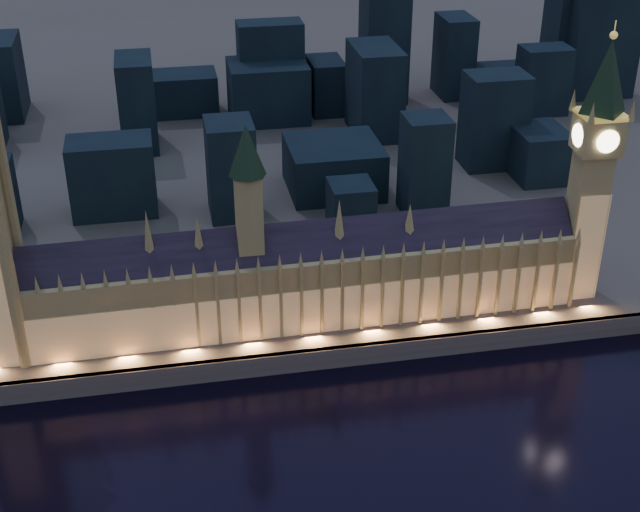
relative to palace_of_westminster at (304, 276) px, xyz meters
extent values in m
plane|color=black|center=(-0.40, -61.74, -26.37)|extent=(2000.00, 2000.00, 0.00)
cube|color=#4E3A38|center=(-0.40, 458.26, -22.37)|extent=(2000.00, 960.00, 8.00)
cube|color=#504340|center=(-0.40, -20.74, -22.37)|extent=(2000.00, 2.50, 8.00)
cube|color=#9E7C4D|center=(0.91, 0.26, -4.37)|extent=(200.30, 23.23, 28.00)
cube|color=tan|center=(0.91, -9.99, -9.37)|extent=(200.00, 0.50, 18.00)
cube|color=black|center=(0.91, 0.26, 12.63)|extent=(200.24, 19.49, 16.26)
cube|color=#9E7C4D|center=(-19.09, 0.26, 25.63)|extent=(9.00, 9.00, 32.00)
cone|color=black|center=(-19.09, 0.26, 50.63)|extent=(13.00, 13.00, 18.00)
cube|color=#9E7C4D|center=(-99.09, -10.34, -4.37)|extent=(1.20, 1.20, 28.00)
cone|color=#9E7C4D|center=(-99.09, -9.74, 12.63)|extent=(2.00, 2.00, 6.00)
cube|color=#9E7C4D|center=(-91.69, -10.34, -4.37)|extent=(1.20, 1.20, 28.00)
cone|color=#9E7C4D|center=(-91.69, -9.74, 12.63)|extent=(2.00, 2.00, 6.00)
cube|color=#9E7C4D|center=(-84.28, -10.34, -4.37)|extent=(1.20, 1.20, 28.00)
cone|color=#9E7C4D|center=(-84.28, -9.74, 12.63)|extent=(2.00, 2.00, 6.00)
cube|color=#9E7C4D|center=(-76.87, -10.34, -4.37)|extent=(1.20, 1.20, 28.00)
cone|color=#9E7C4D|center=(-76.87, -9.74, 12.63)|extent=(2.00, 2.00, 6.00)
cube|color=#9E7C4D|center=(-69.46, -10.34, -4.37)|extent=(1.20, 1.20, 28.00)
cone|color=#9E7C4D|center=(-69.46, -9.74, 12.63)|extent=(2.00, 2.00, 6.00)
cube|color=#9E7C4D|center=(-62.06, -10.34, -4.37)|extent=(1.20, 1.20, 28.00)
cone|color=#9E7C4D|center=(-62.06, -9.74, 12.63)|extent=(2.00, 2.00, 6.00)
cube|color=#9E7C4D|center=(-54.65, -10.34, -4.37)|extent=(1.20, 1.20, 28.00)
cone|color=#9E7C4D|center=(-54.65, -9.74, 12.63)|extent=(2.00, 2.00, 6.00)
cube|color=#9E7C4D|center=(-47.24, -10.34, -4.37)|extent=(1.20, 1.20, 28.00)
cone|color=#9E7C4D|center=(-47.24, -9.74, 12.63)|extent=(2.00, 2.00, 6.00)
cube|color=#9E7C4D|center=(-39.83, -10.34, -4.37)|extent=(1.20, 1.20, 28.00)
cone|color=#9E7C4D|center=(-39.83, -9.74, 12.63)|extent=(2.00, 2.00, 6.00)
cube|color=#9E7C4D|center=(-32.43, -10.34, -4.37)|extent=(1.20, 1.20, 28.00)
cone|color=#9E7C4D|center=(-32.43, -9.74, 12.63)|extent=(2.00, 2.00, 6.00)
cube|color=#9E7C4D|center=(-25.02, -10.34, -4.37)|extent=(1.20, 1.20, 28.00)
cone|color=#9E7C4D|center=(-25.02, -9.74, 12.63)|extent=(2.00, 2.00, 6.00)
cube|color=#9E7C4D|center=(-17.61, -10.34, -4.37)|extent=(1.20, 1.20, 28.00)
cone|color=#9E7C4D|center=(-17.61, -9.74, 12.63)|extent=(2.00, 2.00, 6.00)
cube|color=#9E7C4D|center=(-10.20, -10.34, -4.37)|extent=(1.20, 1.20, 28.00)
cone|color=#9E7C4D|center=(-10.20, -9.74, 12.63)|extent=(2.00, 2.00, 6.00)
cube|color=#9E7C4D|center=(-2.80, -10.34, -4.37)|extent=(1.20, 1.20, 28.00)
cone|color=#9E7C4D|center=(-2.80, -9.74, 12.63)|extent=(2.00, 2.00, 6.00)
cube|color=#9E7C4D|center=(4.61, -10.34, -4.37)|extent=(1.20, 1.20, 28.00)
cone|color=#9E7C4D|center=(4.61, -9.74, 12.63)|extent=(2.00, 2.00, 6.00)
cube|color=#9E7C4D|center=(12.02, -10.34, -4.37)|extent=(1.20, 1.20, 28.00)
cone|color=#9E7C4D|center=(12.02, -9.74, 12.63)|extent=(2.00, 2.00, 6.00)
cube|color=#9E7C4D|center=(19.43, -10.34, -4.37)|extent=(1.20, 1.20, 28.00)
cone|color=#9E7C4D|center=(19.43, -9.74, 12.63)|extent=(2.00, 2.00, 6.00)
cube|color=#9E7C4D|center=(26.83, -10.34, -4.37)|extent=(1.20, 1.20, 28.00)
cone|color=#9E7C4D|center=(26.83, -9.74, 12.63)|extent=(2.00, 2.00, 6.00)
cube|color=#9E7C4D|center=(34.24, -10.34, -4.37)|extent=(1.20, 1.20, 28.00)
cone|color=#9E7C4D|center=(34.24, -9.74, 12.63)|extent=(2.00, 2.00, 6.00)
cube|color=#9E7C4D|center=(41.65, -10.34, -4.37)|extent=(1.20, 1.20, 28.00)
cone|color=#9E7C4D|center=(41.65, -9.74, 12.63)|extent=(2.00, 2.00, 6.00)
cube|color=#9E7C4D|center=(49.06, -10.34, -4.37)|extent=(1.20, 1.20, 28.00)
cone|color=#9E7C4D|center=(49.06, -9.74, 12.63)|extent=(2.00, 2.00, 6.00)
cube|color=#9E7C4D|center=(56.46, -10.34, -4.37)|extent=(1.20, 1.20, 28.00)
cone|color=#9E7C4D|center=(56.46, -9.74, 12.63)|extent=(2.00, 2.00, 6.00)
cube|color=#9E7C4D|center=(63.87, -10.34, -4.37)|extent=(1.20, 1.20, 28.00)
cone|color=#9E7C4D|center=(63.87, -9.74, 12.63)|extent=(2.00, 2.00, 6.00)
cube|color=#9E7C4D|center=(71.28, -10.34, -4.37)|extent=(1.20, 1.20, 28.00)
cone|color=#9E7C4D|center=(71.28, -9.74, 12.63)|extent=(2.00, 2.00, 6.00)
cube|color=#9E7C4D|center=(78.69, -10.34, -4.37)|extent=(1.20, 1.20, 28.00)
cone|color=#9E7C4D|center=(78.69, -9.74, 12.63)|extent=(2.00, 2.00, 6.00)
cube|color=#9E7C4D|center=(86.09, -10.34, -4.37)|extent=(1.20, 1.20, 28.00)
cone|color=#9E7C4D|center=(86.09, -9.74, 12.63)|extent=(2.00, 2.00, 6.00)
cube|color=#9E7C4D|center=(93.50, -10.34, -4.37)|extent=(1.20, 1.20, 28.00)
cone|color=#9E7C4D|center=(93.50, -9.74, 12.63)|extent=(2.00, 2.00, 6.00)
cube|color=#9E7C4D|center=(100.91, -10.34, -4.37)|extent=(1.20, 1.20, 28.00)
cone|color=#9E7C4D|center=(100.91, -9.74, 12.63)|extent=(2.00, 2.00, 6.00)
cone|color=#9E7C4D|center=(-54.09, 0.26, 22.63)|extent=(4.40, 4.40, 18.00)
cone|color=#9E7C4D|center=(-37.09, 0.26, 20.63)|extent=(4.40, 4.40, 14.00)
cone|color=#9E7C4D|center=(12.91, 0.26, 21.63)|extent=(4.40, 4.40, 16.00)
cone|color=#9E7C4D|center=(38.91, 0.26, 19.63)|extent=(4.40, 4.40, 12.00)
cylinder|color=#9E7C4D|center=(-99.40, -10.74, 33.34)|extent=(4.40, 4.40, 103.43)
cylinder|color=#9E7C4D|center=(-99.40, 11.26, 33.34)|extent=(4.40, 4.40, 103.43)
cube|color=#9E7C4D|center=(107.60, 0.26, 11.03)|extent=(12.94, 12.94, 58.80)
cube|color=tan|center=(107.60, -5.94, 3.63)|extent=(12.00, 0.50, 44.00)
cube|color=#9E7C4D|center=(107.60, 0.26, 47.31)|extent=(15.00, 15.00, 13.75)
cube|color=#F2C64C|center=(107.60, 0.26, 54.78)|extent=(15.75, 15.75, 1.20)
cone|color=black|center=(107.60, 0.26, 68.38)|extent=(18.00, 18.00, 26.00)
sphere|color=#F2C64C|center=(107.60, 0.26, 82.88)|extent=(2.80, 2.80, 2.80)
cylinder|color=#F2C64C|center=(107.60, 0.26, 85.38)|extent=(0.40, 0.40, 5.00)
cylinder|color=#FFF2BF|center=(107.60, -7.49, 47.31)|extent=(8.40, 0.50, 8.40)
cylinder|color=#FFF2BF|center=(107.60, 8.01, 47.31)|extent=(8.40, 0.50, 8.40)
cylinder|color=#FFF2BF|center=(99.85, 0.26, 47.31)|extent=(0.50, 8.40, 8.40)
cylinder|color=#FFF2BF|center=(115.35, 0.26, 47.31)|extent=(0.50, 8.40, 8.40)
cone|color=#9E7C4D|center=(100.10, -7.24, 58.18)|extent=(2.60, 2.60, 8.00)
cone|color=#9E7C4D|center=(100.10, 7.76, 58.18)|extent=(2.60, 2.60, 8.00)
cone|color=#9E7C4D|center=(115.10, -7.24, 58.18)|extent=(2.60, 2.60, 8.00)
cone|color=#9E7C4D|center=(115.10, 7.76, 58.18)|extent=(2.60, 2.60, 8.00)
cube|color=black|center=(32.97, 68.85, -7.25)|extent=(19.03, 19.80, 22.25)
cube|color=black|center=(223.57, 222.38, 13.13)|extent=(42.59, 22.95, 63.00)
cube|color=black|center=(69.39, 80.27, 4.73)|extent=(19.65, 20.18, 46.20)
cube|color=black|center=(52.56, 225.55, -2.90)|extent=(19.44, 30.73, 30.95)
cube|color=black|center=(20.66, 231.86, 8.16)|extent=(37.76, 19.44, 53.06)
cube|color=black|center=(-57.31, 187.81, 6.11)|extent=(18.99, 34.57, 48.95)
cube|color=black|center=(-16.88, 95.26, 3.85)|extent=(21.11, 25.14, 44.44)
cube|color=black|center=(-69.93, 106.93, -0.71)|extent=(38.19, 23.57, 35.32)
cube|color=black|center=(167.61, 221.23, -8.38)|extent=(43.78, 39.06, 19.99)
cube|color=black|center=(-133.24, 254.22, 4.39)|extent=(19.72, 40.72, 45.52)
cube|color=black|center=(16.91, 218.04, -1.72)|extent=(44.53, 36.65, 33.31)
cube|color=black|center=(-31.49, 238.11, -6.44)|extent=(40.45, 27.15, 23.86)
cube|color=black|center=(71.78, 183.81, 6.24)|extent=(24.63, 41.01, 49.22)
cube|color=black|center=(34.21, 112.84, -6.59)|extent=(44.15, 42.43, 23.57)
cube|color=black|center=(120.07, 127.57, 5.74)|extent=(30.39, 22.61, 48.22)
cube|color=black|center=(177.12, 197.75, 1.45)|extent=(28.33, 19.81, 39.64)
cube|color=black|center=(137.35, 108.74, -5.84)|extent=(24.83, 31.49, 25.06)
cube|color=black|center=(136.17, 239.85, 6.16)|extent=(19.19, 29.53, 49.06)
cube|color=black|center=(90.72, 238.26, 21.53)|extent=(26.00, 26.00, 79.80)
cube|color=black|center=(209.81, 238.26, 17.52)|extent=(26.00, 26.00, 71.77)
camera|label=1|loc=(-46.99, -276.59, 162.54)|focal=50.00mm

